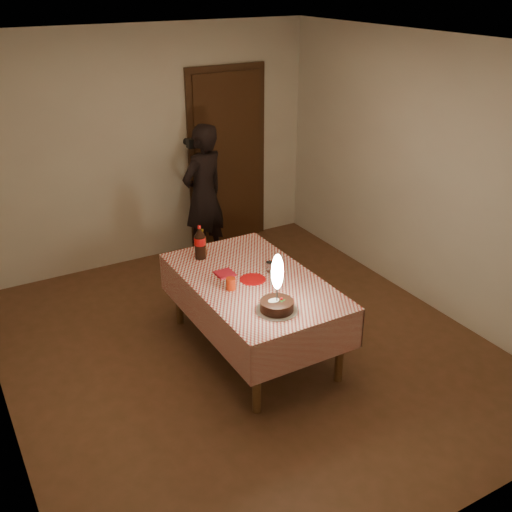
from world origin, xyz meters
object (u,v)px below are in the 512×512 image
Objects in this scene: birthday_cake at (277,296)px; photographer at (204,195)px; red_cup at (231,284)px; red_plate at (253,279)px; clear_cup at (270,267)px; dining_table at (253,289)px; amber_bottle_left at (203,243)px; cola_bottle at (200,243)px.

birthday_cake is 0.30× the size of photographer.
photographer reaches higher than red_cup.
clear_cup is at bearing 16.07° from red_plate.
dining_table is 1.93m from photographer.
red_plate is 0.25m from red_cup.
red_plate is 0.86× the size of amber_bottle_left.
dining_table is at bearing 80.04° from birthday_cake.
red_plate is 0.14× the size of photographer.
red_plate is (0.09, 0.53, -0.12)m from birthday_cake.
red_cup reaches higher than dining_table.
clear_cup is (0.20, 0.06, 0.04)m from red_plate.
birthday_cake is at bearing -116.26° from clear_cup.
dining_table is at bearing 32.09° from red_plate.
amber_bottle_left is at bearing 83.20° from red_cup.
red_plate reaches higher than dining_table.
birthday_cake reaches higher than clear_cup.
birthday_cake is 1.19m from amber_bottle_left.
clear_cup is (0.20, 0.05, 0.14)m from dining_table.
birthday_cake is 0.51m from red_cup.
red_cup reaches higher than clear_cup.
clear_cup reaches higher than dining_table.
photographer is at bearing 77.21° from dining_table.
red_cup is 0.31× the size of cola_bottle.
amber_bottle_left reaches higher than red_plate.
clear_cup is 0.06× the size of photographer.
birthday_cake is 4.79× the size of red_cup.
red_plate is at bearing -71.34° from cola_bottle.
birthday_cake reaches higher than amber_bottle_left.
birthday_cake is 5.32× the size of clear_cup.
red_cup is 0.46m from clear_cup.
red_plate is 2.20× the size of red_cup.
cola_bottle reaches higher than clear_cup.
clear_cup is 1.83m from photographer.
red_cup is (-0.24, -0.06, 0.05)m from red_plate.
photographer is (0.52, 2.40, -0.03)m from birthday_cake.
clear_cup reaches higher than red_plate.
clear_cup is at bearing 14.49° from red_cup.
amber_bottle_left is at bearing 44.43° from cola_bottle.
amber_bottle_left reaches higher than clear_cup.
clear_cup is at bearing -53.28° from cola_bottle.
red_cup is at bearing -92.92° from cola_bottle.
birthday_cake is 2.18× the size of red_plate.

